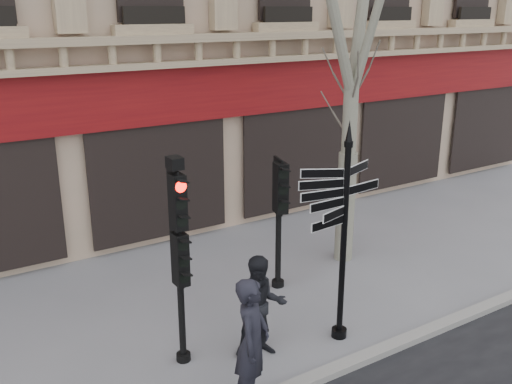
% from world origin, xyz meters
% --- Properties ---
extents(ground, '(80.00, 80.00, 0.00)m').
position_xyz_m(ground, '(0.00, 0.00, 0.00)').
color(ground, slate).
rests_on(ground, ground).
extents(kerb, '(80.00, 0.25, 0.12)m').
position_xyz_m(kerb, '(0.00, -1.40, 0.06)').
color(kerb, gray).
rests_on(kerb, ground).
extents(fingerpost, '(1.72, 1.72, 3.84)m').
position_xyz_m(fingerpost, '(0.95, -0.61, 2.58)').
color(fingerpost, black).
rests_on(fingerpost, ground).
extents(traffic_signal_main, '(0.38, 0.27, 3.43)m').
position_xyz_m(traffic_signal_main, '(-1.66, 0.19, 2.16)').
color(traffic_signal_main, black).
rests_on(traffic_signal_main, ground).
extents(traffic_signal_secondary, '(0.51, 0.42, 2.65)m').
position_xyz_m(traffic_signal_secondary, '(1.11, 1.54, 1.85)').
color(traffic_signal_secondary, black).
rests_on(traffic_signal_secondary, ground).
extents(pedestrian_a, '(0.84, 0.84, 1.97)m').
position_xyz_m(pedestrian_a, '(-1.25, -1.28, 0.98)').
color(pedestrian_a, black).
rests_on(pedestrian_a, ground).
extents(pedestrian_b, '(1.03, 0.91, 1.75)m').
position_xyz_m(pedestrian_b, '(-0.50, -0.33, 0.88)').
color(pedestrian_b, black).
rests_on(pedestrian_b, ground).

